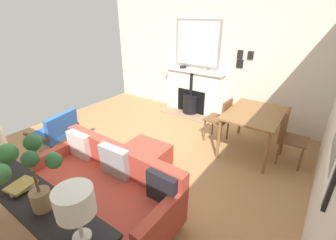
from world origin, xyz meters
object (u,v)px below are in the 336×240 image
(fireplace, at_px, (193,94))
(dining_chair_near_fireplace, at_px, (221,117))
(book_stack, at_px, (22,186))
(armchair_accent, at_px, (56,131))
(table_lamp_far_end, at_px, (75,203))
(potted_plant, at_px, (29,168))
(ottoman, at_px, (146,156))
(sofa, at_px, (106,186))
(dining_chair_by_back_wall, at_px, (289,133))
(mantel_bowl_near, at_px, (183,67))
(mantel_bowl_far, at_px, (204,70))
(dining_table, at_px, (254,117))
(console_table, at_px, (37,205))

(fireplace, xyz_separation_m, dining_chair_near_fireplace, (0.95, 1.14, 0.05))
(book_stack, bearing_deg, armchair_accent, -129.16)
(armchair_accent, bearing_deg, table_lamp_far_end, 63.65)
(table_lamp_far_end, height_order, dining_chair_near_fireplace, table_lamp_far_end)
(potted_plant, relative_size, dining_chair_near_fireplace, 0.74)
(table_lamp_far_end, bearing_deg, fireplace, -161.66)
(ottoman, height_order, table_lamp_far_end, table_lamp_far_end)
(fireplace, height_order, table_lamp_far_end, table_lamp_far_end)
(sofa, relative_size, potted_plant, 3.10)
(sofa, bearing_deg, dining_chair_by_back_wall, 145.65)
(table_lamp_far_end, xyz_separation_m, dining_chair_by_back_wall, (-3.11, 0.92, -0.55))
(fireplace, bearing_deg, mantel_bowl_near, -93.67)
(mantel_bowl_far, distance_m, armchair_accent, 3.23)
(table_lamp_far_end, xyz_separation_m, book_stack, (-0.00, -0.91, -0.31))
(ottoman, height_order, dining_chair_by_back_wall, dining_chair_by_back_wall)
(sofa, xyz_separation_m, book_stack, (0.76, -0.23, 0.42))
(mantel_bowl_far, xyz_separation_m, dining_chair_near_fireplace, (0.97, 0.90, -0.57))
(ottoman, height_order, dining_table, dining_table)
(mantel_bowl_near, relative_size, potted_plant, 0.25)
(mantel_bowl_near, height_order, dining_table, mantel_bowl_near)
(console_table, bearing_deg, mantel_bowl_far, -174.09)
(mantel_bowl_far, bearing_deg, table_lamp_far_end, 15.18)
(fireplace, relative_size, potted_plant, 2.30)
(mantel_bowl_near, relative_size, dining_chair_near_fireplace, 0.18)
(book_stack, xyz_separation_m, dining_table, (-3.11, 1.27, -0.11))
(potted_plant, distance_m, dining_chair_near_fireplace, 3.21)
(fireplace, relative_size, mantel_bowl_far, 8.96)
(table_lamp_far_end, bearing_deg, armchair_accent, -116.35)
(console_table, bearing_deg, sofa, 179.93)
(potted_plant, height_order, dining_chair_by_back_wall, potted_plant)
(fireplace, distance_m, dining_chair_by_back_wall, 2.46)
(fireplace, distance_m, mantel_bowl_far, 0.66)
(ottoman, bearing_deg, potted_plant, 8.42)
(sofa, distance_m, ottoman, 0.89)
(console_table, bearing_deg, potted_plant, 82.18)
(book_stack, relative_size, dining_table, 0.23)
(ottoman, distance_m, armchair_accent, 1.61)
(dining_chair_near_fireplace, bearing_deg, potted_plant, -6.19)
(sofa, bearing_deg, mantel_bowl_far, -172.72)
(table_lamp_far_end, distance_m, dining_chair_by_back_wall, 3.29)
(console_table, xyz_separation_m, dining_chair_near_fireplace, (-3.11, 0.48, -0.15))
(mantel_bowl_far, xyz_separation_m, book_stack, (4.07, 0.19, -0.32))
(dining_chair_near_fireplace, xyz_separation_m, dining_chair_by_back_wall, (-0.00, 1.13, 0.01))
(sofa, distance_m, book_stack, 0.90)
(fireplace, xyz_separation_m, table_lamp_far_end, (4.06, 1.35, 0.61))
(fireplace, distance_m, console_table, 4.12)
(mantel_bowl_far, distance_m, console_table, 4.12)
(ottoman, relative_size, dining_chair_by_back_wall, 0.75)
(mantel_bowl_near, xyz_separation_m, console_table, (4.08, 0.96, -0.42))
(console_table, xyz_separation_m, dining_chair_by_back_wall, (-3.11, 1.61, -0.13))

